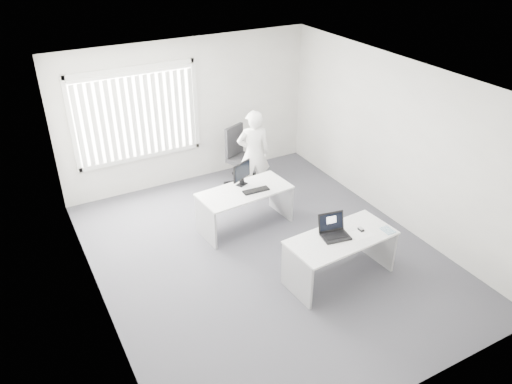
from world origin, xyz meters
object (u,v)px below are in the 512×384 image
desk_far (245,200)px  monitor (242,174)px  office_chair (241,166)px  laptop (336,228)px  desk_near (340,248)px  person (254,154)px

desk_far → monitor: bearing=71.5°
office_chair → laptop: size_ratio=2.96×
desk_far → laptop: 1.95m
desk_far → laptop: bearing=-80.1°
desk_far → office_chair: 1.61m
desk_near → desk_far: (-0.57, 1.88, -0.01)m
desk_near → monitor: 2.18m
office_chair → laptop: bearing=-117.0°
desk_near → person: (0.10, 2.82, 0.32)m
laptop → monitor: monitor is taller
person → office_chair: bearing=-73.7°
laptop → desk_far: bearing=114.7°
desk_near → monitor: bearing=100.5°
person → monitor: (-0.62, -0.73, 0.07)m
desk_near → office_chair: (0.11, 3.34, -0.16)m
desk_far → monitor: (0.05, 0.20, 0.40)m
office_chair → desk_near: bearing=-115.5°
laptop → monitor: bearing=112.1°
laptop → desk_near: bearing=-8.4°
office_chair → monitor: (-0.63, -1.26, 0.55)m
laptop → office_chair: bearing=96.7°
laptop → person: bearing=96.2°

